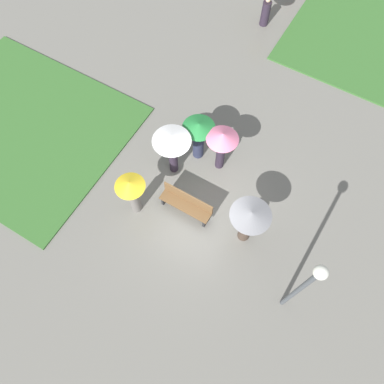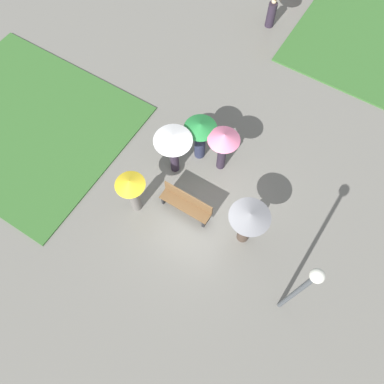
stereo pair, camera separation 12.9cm
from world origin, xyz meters
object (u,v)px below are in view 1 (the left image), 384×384
at_px(lamp_post, 305,284).
at_px(crowd_person_grey, 249,220).
at_px(crowd_person_white, 172,144).
at_px(crowd_person_pink, 222,142).
at_px(park_bench, 187,203).
at_px(crowd_person_green, 199,134).
at_px(crowd_person_yellow, 132,191).

bearing_deg(lamp_post, crowd_person_grey, 146.40).
bearing_deg(crowd_person_white, lamp_post, 41.50).
height_order(lamp_post, crowd_person_white, lamp_post).
height_order(crowd_person_pink, crowd_person_grey, crowd_person_grey).
height_order(park_bench, lamp_post, lamp_post).
bearing_deg(lamp_post, crowd_person_green, 145.84).
xyz_separation_m(lamp_post, crowd_person_yellow, (-5.28, 0.36, -1.25)).
bearing_deg(crowd_person_pink, lamp_post, -44.92).
bearing_deg(crowd_person_white, park_bench, 21.99).
relative_size(park_bench, crowd_person_pink, 0.92).
height_order(lamp_post, crowd_person_pink, lamp_post).
relative_size(crowd_person_yellow, crowd_person_grey, 0.95).
xyz_separation_m(crowd_person_pink, crowd_person_green, (-0.84, 0.02, -0.23)).
height_order(crowd_person_grey, crowd_person_white, crowd_person_white).
distance_m(lamp_post, crowd_person_pink, 4.99).
bearing_deg(crowd_person_green, crowd_person_grey, -82.21).
distance_m(crowd_person_yellow, crowd_person_green, 2.84).
relative_size(crowd_person_pink, crowd_person_green, 1.06).
xyz_separation_m(crowd_person_pink, crowd_person_white, (-1.25, -0.90, 0.10)).
bearing_deg(lamp_post, crowd_person_pink, 140.44).
xyz_separation_m(crowd_person_yellow, crowd_person_grey, (3.39, 0.89, 0.11)).
relative_size(crowd_person_yellow, crowd_person_green, 1.02).
relative_size(lamp_post, crowd_person_pink, 2.04).
relative_size(crowd_person_pink, crowd_person_grey, 0.99).
relative_size(park_bench, crowd_person_grey, 0.91).
bearing_deg(lamp_post, park_bench, 163.70).
relative_size(crowd_person_grey, crowd_person_green, 1.07).
bearing_deg(crowd_person_green, crowd_person_yellow, -151.57).
height_order(crowd_person_pink, crowd_person_white, crowd_person_white).
bearing_deg(crowd_person_white, crowd_person_green, 131.40).
relative_size(park_bench, lamp_post, 0.45).
bearing_deg(crowd_person_green, park_bench, -117.52).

